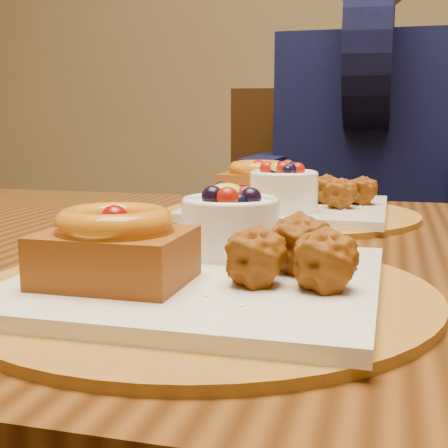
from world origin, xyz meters
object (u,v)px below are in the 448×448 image
Objects in this scene: chair_far at (311,250)px; diner at (368,118)px; place_setting_near at (200,266)px; place_setting_far at (286,200)px; dining_table at (257,310)px.

chair_far is 0.41m from diner.
place_setting_near is 0.43m from place_setting_far.
place_setting_near is 1.00× the size of place_setting_far.
place_setting_near is at bearing -89.97° from place_setting_far.
dining_table is 1.89× the size of diner.
dining_table is 1.00m from chair_far.
dining_table is at bearing -93.34° from chair_far.
chair_far reaches higher than place_setting_far.
place_setting_near is 0.38× the size of chair_far.
diner is at bearing 81.92° from place_setting_far.
chair_far is at bearing 92.67° from place_setting_near.
place_setting_far is 0.45× the size of diner.
place_setting_far is at bearing 90.81° from dining_table.
place_setting_near is at bearing -90.73° from dining_table.
diner reaches higher than place_setting_near.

